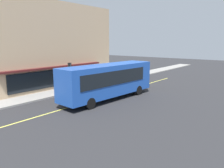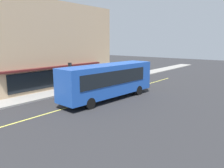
{
  "view_description": "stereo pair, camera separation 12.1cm",
  "coord_description": "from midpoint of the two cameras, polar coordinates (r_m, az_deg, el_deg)",
  "views": [
    {
      "loc": [
        -14.74,
        -14.67,
        5.7
      ],
      "look_at": [
        2.03,
        -1.38,
        1.6
      ],
      "focal_mm": 35.51,
      "sensor_mm": 36.0,
      "label": 1
    },
    {
      "loc": [
        -14.67,
        -14.77,
        5.7
      ],
      "look_at": [
        2.03,
        -1.38,
        1.6
      ],
      "focal_mm": 35.51,
      "sensor_mm": 36.0,
      "label": 2
    }
  ],
  "objects": [
    {
      "name": "traffic_light",
      "position": [
        25.79,
        -10.57,
        3.61
      ],
      "size": [
        0.3,
        0.52,
        3.2
      ],
      "color": "#2D2D33",
      "rests_on": "sidewalk"
    },
    {
      "name": "storefront_building",
      "position": [
        31.67,
        -20.86,
        9.19
      ],
      "size": [
        19.91,
        12.41,
        10.35
      ],
      "color": "tan",
      "rests_on": "ground"
    },
    {
      "name": "pedestrian_at_corner",
      "position": [
        28.41,
        -7.13,
        1.7
      ],
      "size": [
        0.34,
        0.34,
        1.78
      ],
      "color": "black",
      "rests_on": "sidewalk"
    },
    {
      "name": "ground",
      "position": [
        21.57,
        -6.09,
        -4.54
      ],
      "size": [
        120.0,
        120.0,
        0.0
      ],
      "primitive_type": "plane",
      "color": "#28282B"
    },
    {
      "name": "lane_centre_stripe",
      "position": [
        21.57,
        -6.09,
        -4.53
      ],
      "size": [
        36.0,
        0.16,
        0.01
      ],
      "primitive_type": "cube",
      "color": "#D8D14C",
      "rests_on": "ground"
    },
    {
      "name": "bus",
      "position": [
        22.01,
        -0.64,
        1.13
      ],
      "size": [
        11.27,
        3.21,
        3.5
      ],
      "color": "#1E4CAD",
      "rests_on": "ground"
    },
    {
      "name": "sidewalk",
      "position": [
        25.47,
        -14.6,
        -2.27
      ],
      "size": [
        80.0,
        2.64,
        0.15
      ],
      "primitive_type": "cube",
      "color": "gray",
      "rests_on": "ground"
    },
    {
      "name": "car_white",
      "position": [
        29.41,
        1.15,
        1.14
      ],
      "size": [
        4.39,
        2.04,
        1.52
      ],
      "color": "white",
      "rests_on": "ground"
    }
  ]
}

